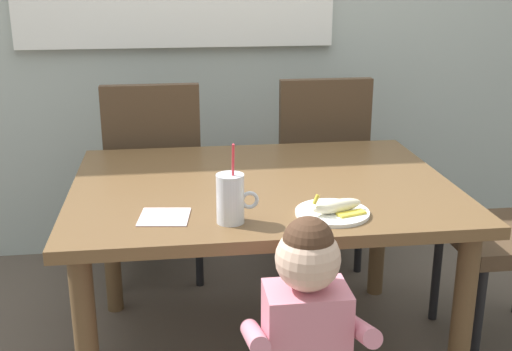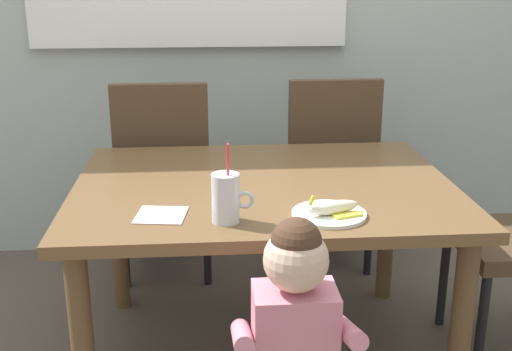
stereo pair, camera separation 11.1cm
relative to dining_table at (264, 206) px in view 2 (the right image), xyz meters
name	(u,v)px [view 2 (the right image)]	position (x,y,z in m)	size (l,w,h in m)	color
dining_table	(264,206)	(0.00, 0.00, 0.00)	(1.34, 1.02, 0.70)	brown
dining_chair_left	(164,169)	(-0.40, 0.71, -0.07)	(0.44, 0.44, 0.96)	#4C3826
dining_chair_right	(328,163)	(0.38, 0.75, -0.07)	(0.44, 0.44, 0.96)	#4C3826
toddler_standing	(295,329)	(0.02, -0.68, -0.09)	(0.33, 0.24, 0.84)	#3F4760
milk_cup	(226,201)	(-0.15, -0.36, 0.15)	(0.13, 0.08, 0.25)	silver
snack_plate	(329,214)	(0.17, -0.34, 0.09)	(0.23, 0.23, 0.01)	white
peeled_banana	(334,208)	(0.18, -0.35, 0.12)	(0.18, 0.12, 0.07)	#F4EAC6
paper_napkin	(161,215)	(-0.34, -0.30, 0.09)	(0.15, 0.15, 0.00)	silver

